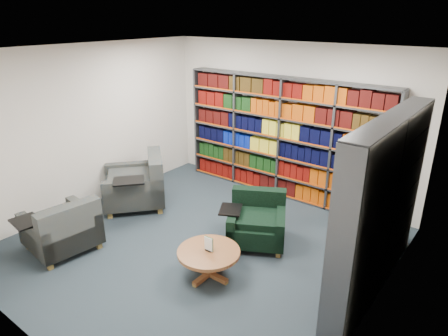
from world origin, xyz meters
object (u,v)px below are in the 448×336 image
Objects in this scene: chair_teal_left at (140,185)px; chair_green_right at (257,222)px; coffee_table at (209,256)px; chair_teal_front at (64,231)px.

chair_teal_left is 2.35m from chair_green_right.
coffee_table is at bearing -90.00° from chair_green_right.
chair_green_right is 1.01× the size of chair_teal_front.
chair_teal_left reaches higher than coffee_table.
chair_teal_left is 1.71m from chair_teal_front.
chair_green_right is at bearing 6.46° from chair_teal_left.
chair_teal_front is (0.29, -1.69, -0.05)m from chair_teal_left.
chair_green_right is 1.15m from coffee_table.
coffee_table is (2.33, -0.88, -0.07)m from chair_teal_left.
chair_teal_front reaches higher than chair_green_right.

